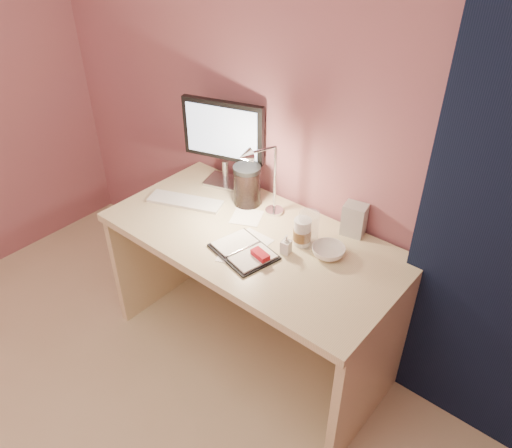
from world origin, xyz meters
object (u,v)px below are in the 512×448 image
Objects in this scene: planner at (245,251)px; desk at (263,266)px; product_box at (354,220)px; desk_lamp at (269,179)px; coffee_cup at (302,233)px; keyboard at (185,201)px; clear_cup at (308,229)px; monitor at (224,136)px; bowl at (328,251)px; dark_jar at (247,187)px; lotion_bottle at (286,244)px.

desk is at bearing 118.86° from planner.
product_box is 0.43m from desk_lamp.
planner is 2.42× the size of coffee_cup.
clear_cup reaches higher than keyboard.
monitor is at bearing 164.11° from coffee_cup.
bowl is at bearing -6.64° from clear_cup.
product_box is (-0.00, 0.21, 0.05)m from bowl.
planner is 0.41m from dark_jar.
keyboard is 0.51m from planner.
monitor is 0.38m from keyboard.
coffee_cup is at bearing -13.45° from keyboard.
dark_jar is (-0.42, 0.08, 0.01)m from clear_cup.
desk_lamp is at bearing -36.86° from monitor.
clear_cup is 0.86× the size of dark_jar.
monitor is 3.02× the size of product_box.
monitor reaches higher than clear_cup.
lotion_bottle reaches higher than keyboard.
clear_cup is 0.43m from dark_jar.
product_box is (0.78, 0.31, 0.07)m from keyboard.
desk_lamp is (0.41, -0.14, -0.04)m from monitor.
bowl is at bearing -9.81° from dark_jar.
monitor is 0.68m from coffee_cup.
planner is 0.52m from product_box.
bowl is at bearing 4.10° from desk.
coffee_cup is 0.81× the size of clear_cup.
product_box is (0.76, 0.04, -0.20)m from monitor.
desk is 0.31m from planner.
desk_lamp reaches higher than dark_jar.
monitor is at bearing 154.80° from desk.
keyboard is 0.50m from desk_lamp.
bowl is (0.78, 0.10, 0.02)m from keyboard.
product_box is (0.54, 0.12, -0.02)m from dark_jar.
coffee_cup is 0.03m from clear_cup.
desk is at bearing -42.55° from monitor.
lotion_bottle is at bearing -11.53° from desk_lamp.
lotion_bottle is 0.31m from desk_lamp.
monitor is 2.46× the size of dark_jar.
desk is 0.42m from bowl.
keyboard is 2.91× the size of coffee_cup.
bowl is 0.22m from product_box.
monitor is at bearing 167.17° from bowl.
dark_jar is (-0.54, 0.09, 0.07)m from bowl.
dark_jar is at bearing 16.71° from keyboard.
keyboard is 2.47× the size of product_box.
dark_jar is at bearing -179.27° from product_box.
dark_jar is at bearing -177.81° from desk_lamp.
monitor reaches higher than bowl.
keyboard is at bearing -141.23° from dark_jar.
dark_jar reaches higher than clear_cup.
desk_lamp reaches higher than bowl.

